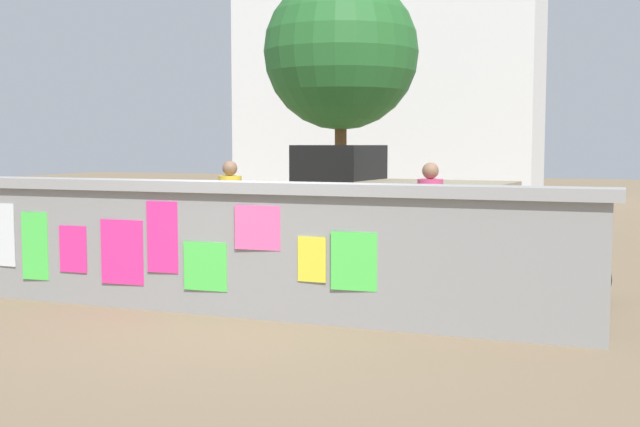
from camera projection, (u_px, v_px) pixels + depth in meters
The scene contains 9 objects.
ground at pixel (425, 236), 15.98m from camera, with size 60.00×60.00×0.00m, color #7A664C.
poster_wall at pixel (255, 247), 8.46m from camera, with size 7.37×0.42×1.46m.
auto_rickshaw_truck at pixel (393, 201), 13.36m from camera, with size 3.73×1.85×1.85m.
motorcycle at pixel (524, 262), 9.39m from camera, with size 1.90×0.56×0.87m.
bicycle_near at pixel (226, 261), 10.07m from camera, with size 1.70×0.44×0.95m.
person_walking at pixel (230, 204), 11.61m from camera, with size 0.39×0.39×1.62m.
person_bystander at pixel (430, 210), 10.46m from camera, with size 0.45×0.45×1.62m.
tree_roadside at pixel (341, 53), 17.88m from camera, with size 3.52×3.52×5.71m.
building_background at pixel (391, 68), 26.84m from camera, with size 10.21×4.66×8.90m.
Camera 1 is at (3.60, -7.61, 1.85)m, focal length 44.20 mm.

